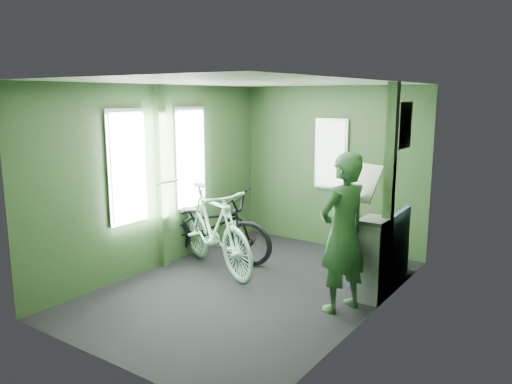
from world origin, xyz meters
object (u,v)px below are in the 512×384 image
passenger (343,233)px  bench_seat (381,260)px  bicycle_mint (214,270)px  waste_box (373,259)px  bicycle_black (209,260)px

passenger → bench_seat: (0.05, 1.00, -0.56)m
bicycle_mint → waste_box: waste_box is taller
bicycle_black → bench_seat: bearing=-84.6°
bench_seat → bicycle_black: bearing=-167.5°
passenger → waste_box: (0.17, 0.43, -0.37)m
passenger → bench_seat: 1.15m
bicycle_mint → passenger: 2.00m
bicycle_mint → waste_box: 2.04m
passenger → bicycle_mint: bearing=-75.4°
bicycle_mint → bench_seat: size_ratio=2.11×
bicycle_black → passenger: 2.31m
waste_box → bicycle_mint: bearing=-172.5°
waste_box → bench_seat: size_ratio=1.04×
bicycle_black → waste_box: 2.33m
passenger → waste_box: size_ratio=1.82×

